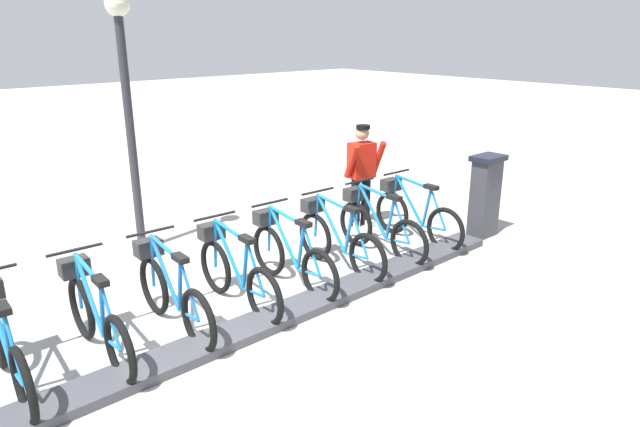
# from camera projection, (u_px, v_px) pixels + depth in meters

# --- Properties ---
(ground_plane) EXTENTS (60.00, 60.00, 0.00)m
(ground_plane) POSITION_uv_depth(u_px,v_px,m) (253.00, 331.00, 6.07)
(ground_plane) COLOR #B3B0A9
(dock_rail_base) EXTENTS (0.44, 8.02, 0.10)m
(dock_rail_base) POSITION_uv_depth(u_px,v_px,m) (253.00, 327.00, 6.05)
(dock_rail_base) COLOR #47474C
(dock_rail_base) RESTS_ON ground
(payment_kiosk) EXTENTS (0.36, 0.52, 1.28)m
(payment_kiosk) POSITION_uv_depth(u_px,v_px,m) (485.00, 195.00, 8.67)
(payment_kiosk) COLOR #38383D
(payment_kiosk) RESTS_ON ground
(bike_docked_0) EXTENTS (1.72, 0.54, 1.02)m
(bike_docked_0) POSITION_uv_depth(u_px,v_px,m) (414.00, 214.00, 8.53)
(bike_docked_0) COLOR black
(bike_docked_0) RESTS_ON ground
(bike_docked_1) EXTENTS (1.72, 0.54, 1.02)m
(bike_docked_1) POSITION_uv_depth(u_px,v_px,m) (378.00, 226.00, 8.02)
(bike_docked_1) COLOR black
(bike_docked_1) RESTS_ON ground
(bike_docked_2) EXTENTS (1.72, 0.54, 1.02)m
(bike_docked_2) POSITION_uv_depth(u_px,v_px,m) (336.00, 239.00, 7.52)
(bike_docked_2) COLOR black
(bike_docked_2) RESTS_ON ground
(bike_docked_3) EXTENTS (1.72, 0.54, 1.02)m
(bike_docked_3) POSITION_uv_depth(u_px,v_px,m) (289.00, 254.00, 7.01)
(bike_docked_3) COLOR black
(bike_docked_3) RESTS_ON ground
(bike_docked_4) EXTENTS (1.72, 0.54, 1.02)m
(bike_docked_4) POSITION_uv_depth(u_px,v_px,m) (235.00, 271.00, 6.51)
(bike_docked_4) COLOR black
(bike_docked_4) RESTS_ON ground
(bike_docked_5) EXTENTS (1.72, 0.54, 1.02)m
(bike_docked_5) POSITION_uv_depth(u_px,v_px,m) (171.00, 292.00, 6.00)
(bike_docked_5) COLOR black
(bike_docked_5) RESTS_ON ground
(bike_docked_6) EXTENTS (1.72, 0.54, 1.02)m
(bike_docked_6) POSITION_uv_depth(u_px,v_px,m) (95.00, 316.00, 5.49)
(bike_docked_6) COLOR black
(bike_docked_6) RESTS_ON ground
(bike_docked_7) EXTENTS (1.72, 0.54, 1.02)m
(bike_docked_7) POSITION_uv_depth(u_px,v_px,m) (5.00, 345.00, 4.99)
(bike_docked_7) COLOR black
(bike_docked_7) RESTS_ON ground
(worker_near_rack) EXTENTS (0.54, 0.67, 1.66)m
(worker_near_rack) POSITION_uv_depth(u_px,v_px,m) (362.00, 172.00, 9.04)
(worker_near_rack) COLOR white
(worker_near_rack) RESTS_ON ground
(lamp_post) EXTENTS (0.32, 0.32, 3.55)m
(lamp_post) POSITION_uv_depth(u_px,v_px,m) (126.00, 86.00, 7.59)
(lamp_post) COLOR #2D2D33
(lamp_post) RESTS_ON ground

